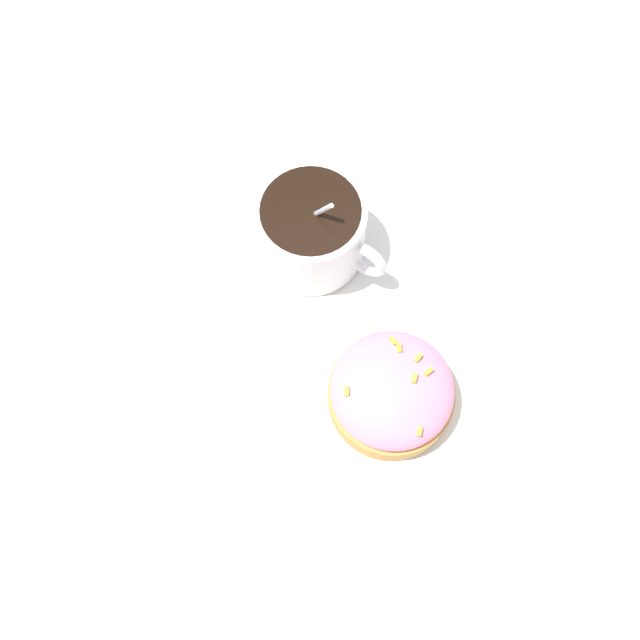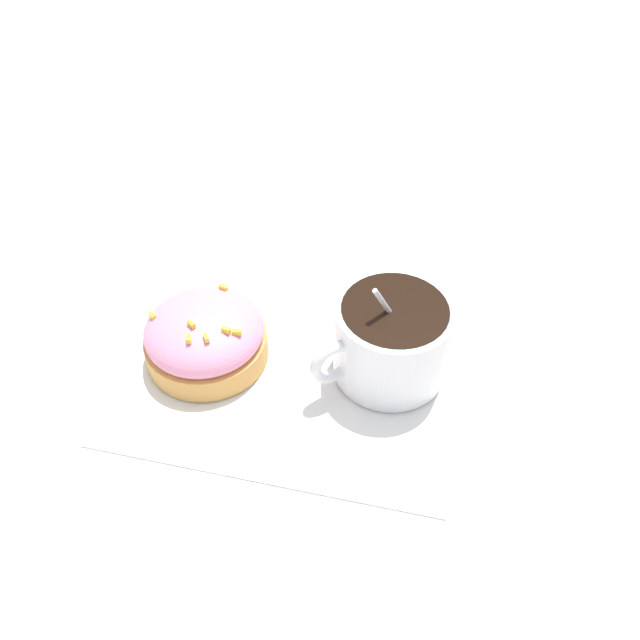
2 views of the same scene
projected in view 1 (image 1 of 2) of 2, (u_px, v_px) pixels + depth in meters
ground_plane at (336, 330)px, 0.64m from camera, size 3.00×3.00×0.00m
paper_napkin at (337, 329)px, 0.64m from camera, size 0.29×0.28×0.00m
coffee_cup at (312, 229)px, 0.63m from camera, size 0.11×0.09×0.10m
frosted_pastry at (392, 392)px, 0.59m from camera, size 0.10×0.10×0.05m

